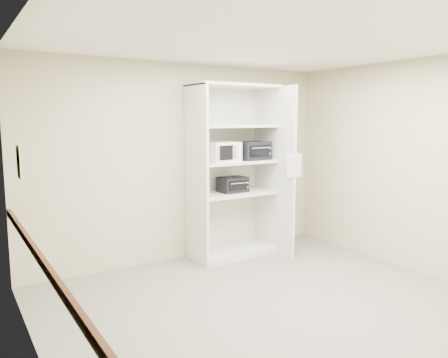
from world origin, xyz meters
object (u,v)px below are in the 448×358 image
microwave (222,152)px  toaster_oven_lower (233,184)px  shelving_unit (236,177)px  toaster_oven_upper (252,151)px

microwave → toaster_oven_lower: microwave is taller
shelving_unit → microwave: bearing=-168.2°
shelving_unit → microwave: shelving_unit is taller
microwave → toaster_oven_lower: (0.22, 0.06, -0.48)m
toaster_oven_upper → toaster_oven_lower: 0.56m
microwave → toaster_oven_upper: 0.50m
toaster_oven_upper → toaster_oven_lower: toaster_oven_upper is taller
shelving_unit → toaster_oven_upper: 0.44m
microwave → toaster_oven_upper: (0.50, -0.00, -0.00)m
microwave → toaster_oven_lower: bearing=9.8°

